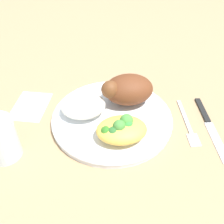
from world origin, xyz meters
name	(u,v)px	position (x,y,z in m)	size (l,w,h in m)	color
ground_plane	(112,120)	(0.00, 0.00, 0.00)	(2.00, 2.00, 0.00)	#A5835D
plate	(112,118)	(0.00, 0.00, 0.01)	(0.26, 0.26, 0.01)	white
roasted_chicken	(127,89)	(-0.04, -0.04, 0.05)	(0.12, 0.08, 0.06)	brown
rice_pile	(83,106)	(0.06, -0.02, 0.03)	(0.10, 0.08, 0.04)	white
mac_cheese_with_broccoli	(121,129)	(-0.01, 0.06, 0.03)	(0.10, 0.08, 0.05)	#EDB749
fork	(188,124)	(-0.16, 0.04, 0.00)	(0.03, 0.14, 0.01)	silver
knife	(208,121)	(-0.21, 0.03, 0.00)	(0.03, 0.19, 0.01)	black
water_glass	(0,139)	(0.21, 0.07, 0.04)	(0.06, 0.06, 0.09)	silver
napkin	(30,106)	(0.18, -0.07, 0.00)	(0.08, 0.10, 0.00)	white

